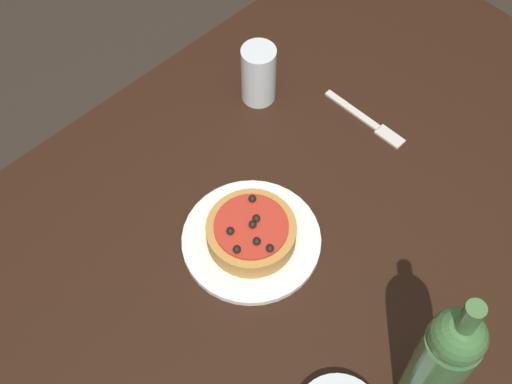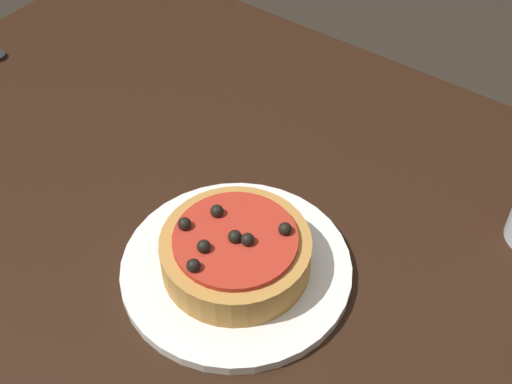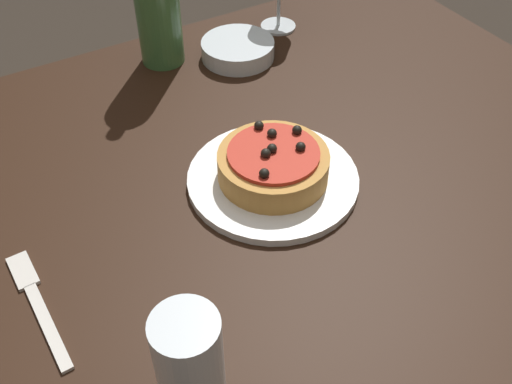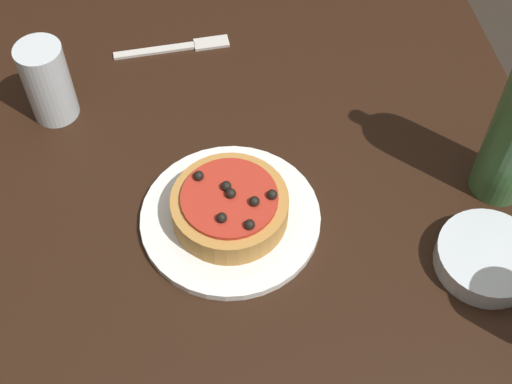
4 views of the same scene
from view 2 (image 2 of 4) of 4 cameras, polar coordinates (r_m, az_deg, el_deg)
dining_table at (r=0.80m, az=3.98°, el=-14.59°), size 1.39×0.91×0.74m
dinner_plate at (r=0.76m, az=-1.59°, el=-6.16°), size 0.24×0.24×0.01m
pizza at (r=0.74m, az=-1.65°, el=-4.81°), size 0.16×0.16×0.06m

